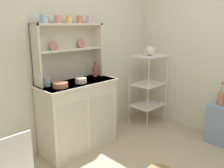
{
  "coord_description": "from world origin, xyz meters",
  "views": [
    {
      "loc": [
        -1.63,
        -0.9,
        1.56
      ],
      "look_at": [
        0.36,
        1.12,
        0.83
      ],
      "focal_mm": 37.62,
      "sensor_mm": 36.0,
      "label": 1
    }
  ],
  "objects_px": {
    "hutch_cabinet": "(79,115)",
    "bowl_mixing_large": "(60,85)",
    "cup_sky_0": "(44,19)",
    "flower_vase": "(221,97)",
    "hutch_shelf_unit": "(68,48)",
    "bakers_rack": "(148,81)",
    "utensil_jar": "(47,81)",
    "porcelain_teapot": "(149,51)",
    "jam_bottle": "(95,71)"
  },
  "relations": [
    {
      "from": "cup_sky_0",
      "to": "bowl_mixing_large",
      "type": "bearing_deg",
      "value": -79.0
    },
    {
      "from": "jam_bottle",
      "to": "utensil_jar",
      "type": "height_order",
      "value": "utensil_jar"
    },
    {
      "from": "utensil_jar",
      "to": "flower_vase",
      "type": "bearing_deg",
      "value": -35.3
    },
    {
      "from": "hutch_cabinet",
      "to": "bowl_mixing_large",
      "type": "bearing_deg",
      "value": -165.56
    },
    {
      "from": "bakers_rack",
      "to": "flower_vase",
      "type": "height_order",
      "value": "bakers_rack"
    },
    {
      "from": "hutch_shelf_unit",
      "to": "jam_bottle",
      "type": "relative_size",
      "value": 4.68
    },
    {
      "from": "utensil_jar",
      "to": "flower_vase",
      "type": "xyz_separation_m",
      "value": [
        1.79,
        -1.27,
        -0.31
      ]
    },
    {
      "from": "jam_bottle",
      "to": "flower_vase",
      "type": "height_order",
      "value": "jam_bottle"
    },
    {
      "from": "hutch_cabinet",
      "to": "hutch_shelf_unit",
      "type": "distance_m",
      "value": 0.84
    },
    {
      "from": "hutch_shelf_unit",
      "to": "bowl_mixing_large",
      "type": "distance_m",
      "value": 0.53
    },
    {
      "from": "bakers_rack",
      "to": "jam_bottle",
      "type": "distance_m",
      "value": 0.95
    },
    {
      "from": "hutch_shelf_unit",
      "to": "cup_sky_0",
      "type": "relative_size",
      "value": 9.57
    },
    {
      "from": "hutch_cabinet",
      "to": "hutch_shelf_unit",
      "type": "bearing_deg",
      "value": 90.0
    },
    {
      "from": "bakers_rack",
      "to": "flower_vase",
      "type": "relative_size",
      "value": 3.41
    },
    {
      "from": "hutch_cabinet",
      "to": "bakers_rack",
      "type": "relative_size",
      "value": 0.9
    },
    {
      "from": "hutch_cabinet",
      "to": "bakers_rack",
      "type": "bearing_deg",
      "value": -6.73
    },
    {
      "from": "hutch_cabinet",
      "to": "porcelain_teapot",
      "type": "height_order",
      "value": "porcelain_teapot"
    },
    {
      "from": "hutch_shelf_unit",
      "to": "utensil_jar",
      "type": "height_order",
      "value": "hutch_shelf_unit"
    },
    {
      "from": "cup_sky_0",
      "to": "porcelain_teapot",
      "type": "xyz_separation_m",
      "value": [
        1.57,
        -0.27,
        -0.45
      ]
    },
    {
      "from": "hutch_cabinet",
      "to": "bowl_mixing_large",
      "type": "height_order",
      "value": "bowl_mixing_large"
    },
    {
      "from": "hutch_cabinet",
      "to": "porcelain_teapot",
      "type": "bearing_deg",
      "value": -6.74
    },
    {
      "from": "utensil_jar",
      "to": "porcelain_teapot",
      "type": "xyz_separation_m",
      "value": [
        1.6,
        -0.23,
        0.23
      ]
    },
    {
      "from": "hutch_cabinet",
      "to": "hutch_shelf_unit",
      "type": "xyz_separation_m",
      "value": [
        -0.0,
        0.16,
        0.83
      ]
    },
    {
      "from": "cup_sky_0",
      "to": "hutch_shelf_unit",
      "type": "bearing_deg",
      "value": 7.2
    },
    {
      "from": "bakers_rack",
      "to": "porcelain_teapot",
      "type": "distance_m",
      "value": 0.47
    },
    {
      "from": "hutch_shelf_unit",
      "to": "porcelain_teapot",
      "type": "bearing_deg",
      "value": -14.01
    },
    {
      "from": "hutch_cabinet",
      "to": "hutch_shelf_unit",
      "type": "relative_size",
      "value": 1.07
    },
    {
      "from": "bakers_rack",
      "to": "cup_sky_0",
      "type": "height_order",
      "value": "cup_sky_0"
    },
    {
      "from": "hutch_cabinet",
      "to": "utensil_jar",
      "type": "relative_size",
      "value": 4.14
    },
    {
      "from": "utensil_jar",
      "to": "porcelain_teapot",
      "type": "height_order",
      "value": "porcelain_teapot"
    },
    {
      "from": "utensil_jar",
      "to": "porcelain_teapot",
      "type": "bearing_deg",
      "value": -7.99
    },
    {
      "from": "porcelain_teapot",
      "to": "cup_sky_0",
      "type": "bearing_deg",
      "value": 170.24
    },
    {
      "from": "bakers_rack",
      "to": "utensil_jar",
      "type": "bearing_deg",
      "value": 172.02
    },
    {
      "from": "jam_bottle",
      "to": "bowl_mixing_large",
      "type": "bearing_deg",
      "value": -166.1
    },
    {
      "from": "utensil_jar",
      "to": "hutch_cabinet",
      "type": "bearing_deg",
      "value": -12.21
    },
    {
      "from": "jam_bottle",
      "to": "porcelain_teapot",
      "type": "relative_size",
      "value": 0.84
    },
    {
      "from": "utensil_jar",
      "to": "jam_bottle",
      "type": "bearing_deg",
      "value": 0.64
    },
    {
      "from": "cup_sky_0",
      "to": "porcelain_teapot",
      "type": "bearing_deg",
      "value": -9.76
    },
    {
      "from": "cup_sky_0",
      "to": "flower_vase",
      "type": "xyz_separation_m",
      "value": [
        1.75,
        -1.31,
        -0.99
      ]
    },
    {
      "from": "porcelain_teapot",
      "to": "utensil_jar",
      "type": "bearing_deg",
      "value": 172.01
    },
    {
      "from": "utensil_jar",
      "to": "cup_sky_0",
      "type": "bearing_deg",
      "value": 48.55
    },
    {
      "from": "bowl_mixing_large",
      "to": "flower_vase",
      "type": "distance_m",
      "value": 2.07
    },
    {
      "from": "flower_vase",
      "to": "hutch_cabinet",
      "type": "bearing_deg",
      "value": 140.23
    },
    {
      "from": "porcelain_teapot",
      "to": "flower_vase",
      "type": "height_order",
      "value": "porcelain_teapot"
    },
    {
      "from": "bowl_mixing_large",
      "to": "utensil_jar",
      "type": "xyz_separation_m",
      "value": [
        -0.08,
        0.15,
        0.03
      ]
    },
    {
      "from": "hutch_cabinet",
      "to": "cup_sky_0",
      "type": "xyz_separation_m",
      "value": [
        -0.32,
        0.12,
        1.16
      ]
    },
    {
      "from": "hutch_shelf_unit",
      "to": "flower_vase",
      "type": "bearing_deg",
      "value": -43.42
    },
    {
      "from": "bakers_rack",
      "to": "porcelain_teapot",
      "type": "bearing_deg",
      "value": 180.0
    },
    {
      "from": "bowl_mixing_large",
      "to": "utensil_jar",
      "type": "distance_m",
      "value": 0.17
    },
    {
      "from": "cup_sky_0",
      "to": "utensil_jar",
      "type": "distance_m",
      "value": 0.68
    }
  ]
}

